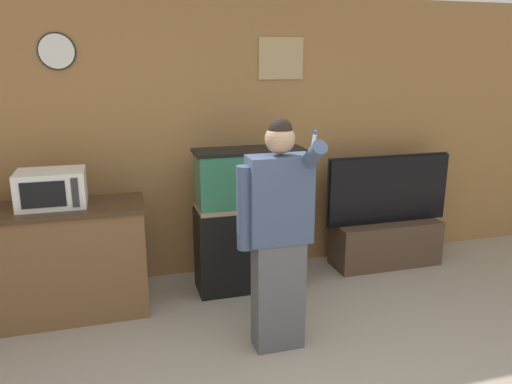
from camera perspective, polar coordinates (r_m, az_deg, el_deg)
The scene contains 6 objects.
wall_back_paneled at distance 4.77m, azimuth -2.66°, elevation 6.09°, with size 10.00×0.08×2.60m.
counter_island at distance 4.34m, azimuth -23.13°, elevation -7.53°, with size 1.62×0.55×0.93m.
microwave at distance 4.18m, azimuth -22.33°, elevation 0.38°, with size 0.51×0.38×0.28m.
aquarium_on_stand at distance 4.47m, azimuth -0.79°, elevation -3.20°, with size 0.96×0.37×1.29m.
tv_on_stand at distance 5.23m, azimuth 14.63°, elevation -4.49°, with size 1.31×0.40×1.13m.
person_standing at distance 3.46m, azimuth 2.50°, elevation -4.78°, with size 0.52×0.40×1.67m.
Camera 1 is at (-1.11, -1.94, 2.03)m, focal length 35.00 mm.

